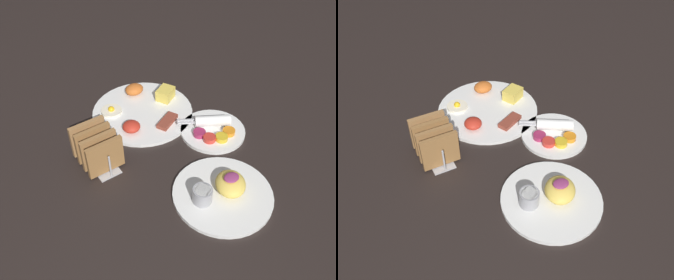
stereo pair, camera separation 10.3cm
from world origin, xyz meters
TOP-DOWN VIEW (x-y plane):
  - ground_plane at (0.00, 0.00)m, footprint 3.00×3.00m
  - plate_breakfast at (0.07, 0.18)m, footprint 0.31×0.31m
  - plate_condiments at (0.18, -0.02)m, footprint 0.19×0.19m
  - plate_foreground at (0.05, -0.21)m, footprint 0.25×0.25m
  - toast_rack at (-0.14, 0.07)m, footprint 0.10×0.15m
  - teaspoon at (0.08, -0.13)m, footprint 0.12×0.07m

SIDE VIEW (x-z plane):
  - ground_plane at x=0.00m, z-range 0.00..0.00m
  - teaspoon at x=0.08m, z-range 0.00..0.01m
  - plate_breakfast at x=0.07m, z-range -0.01..0.03m
  - plate_condiments at x=0.18m, z-range -0.01..0.03m
  - plate_foreground at x=0.05m, z-range -0.01..0.04m
  - toast_rack at x=-0.14m, z-range 0.00..0.10m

